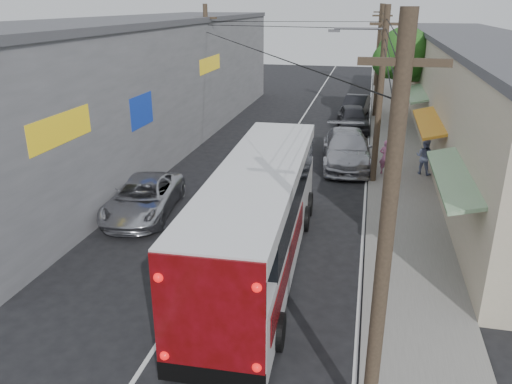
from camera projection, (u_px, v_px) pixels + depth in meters
ground at (166, 331)px, 13.06m from camera, size 120.00×120.00×0.00m
sidewalk at (395, 145)px, 29.93m from camera, size 3.00×80.00×0.12m
building_right at (477, 90)px, 29.73m from camera, size 7.09×40.00×6.25m
building_left at (145, 81)px, 29.92m from camera, size 7.20×36.00×7.25m
utility_poles at (343, 74)px, 29.48m from camera, size 11.80×45.28×8.00m
street_tree at (405, 56)px, 33.70m from camera, size 4.40×4.00×6.60m
coach_bus at (260, 214)px, 15.83m from camera, size 3.06×11.88×3.40m
jeepney at (144, 198)px, 20.01m from camera, size 3.09×5.50×1.45m
parked_suv at (347, 149)px, 26.13m from camera, size 3.03×6.29×1.77m
parked_car_mid at (353, 118)px, 33.43m from camera, size 2.54×5.00×1.63m
parked_car_far at (356, 106)px, 37.57m from camera, size 2.17×4.81×1.53m
pedestrian_near at (386, 157)px, 24.39m from camera, size 0.72×0.59×1.72m
pedestrian_far at (424, 157)px, 24.39m from camera, size 1.06×0.98×1.76m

